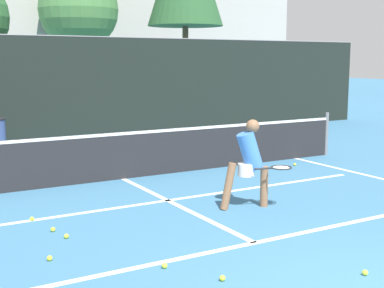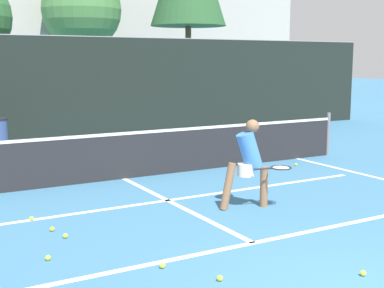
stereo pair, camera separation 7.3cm
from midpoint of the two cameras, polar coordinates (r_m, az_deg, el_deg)
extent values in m
cube|color=white|center=(7.15, 6.84, -10.43)|extent=(11.00, 0.10, 0.01)
cube|color=white|center=(9.16, -2.39, -6.02)|extent=(8.25, 0.10, 0.01)
cube|color=white|center=(8.93, -1.61, -6.41)|extent=(0.10, 4.40, 0.01)
cube|color=white|center=(11.68, 18.34, -3.18)|extent=(0.10, 5.40, 0.01)
cylinder|color=slate|center=(13.80, 14.45, 1.04)|extent=(0.09, 0.09, 1.07)
cube|color=#232326|center=(10.77, -7.13, -1.23)|extent=(11.00, 0.02, 0.95)
cube|color=white|center=(10.70, -7.18, 1.11)|extent=(11.00, 0.03, 0.06)
cube|color=black|center=(15.90, -14.94, 5.58)|extent=(24.00, 0.06, 3.02)
cylinder|color=slate|center=(15.89, -15.17, 11.10)|extent=(24.00, 0.04, 0.04)
cylinder|color=#8C6042|center=(8.79, 7.91, -4.53)|extent=(0.13, 0.13, 0.66)
cylinder|color=#8C6042|center=(8.55, 4.10, -4.53)|extent=(0.29, 0.19, 0.77)
cylinder|color=white|center=(8.60, 6.00, -2.75)|extent=(0.27, 0.27, 0.20)
cylinder|color=#3F7ACC|center=(8.57, 6.41, -0.75)|extent=(0.45, 0.32, 0.68)
sphere|color=#8C6042|center=(8.53, 6.70, 1.90)|extent=(0.21, 0.21, 0.21)
cylinder|color=#262628|center=(8.47, 7.82, -2.62)|extent=(0.30, 0.10, 0.03)
torus|color=#262628|center=(8.60, 9.72, -2.50)|extent=(0.41, 0.41, 0.02)
cylinder|color=beige|center=(8.60, 9.72, -2.50)|extent=(0.31, 0.31, 0.01)
sphere|color=#D1E033|center=(5.97, 3.35, -14.10)|extent=(0.07, 0.07, 0.07)
sphere|color=#D1E033|center=(12.28, 11.19, -2.17)|extent=(0.07, 0.07, 0.07)
sphere|color=#D1E033|center=(7.79, -14.43, -8.78)|extent=(0.07, 0.07, 0.07)
sphere|color=#D1E033|center=(8.37, -16.50, -7.63)|extent=(0.07, 0.07, 0.07)
sphere|color=#D1E033|center=(6.73, -14.81, -11.65)|extent=(0.07, 0.07, 0.07)
sphere|color=#D1E033|center=(6.30, -2.84, -12.82)|extent=(0.07, 0.07, 0.07)
sphere|color=#D1E033|center=(7.46, -13.08, -9.52)|extent=(0.07, 0.07, 0.07)
sphere|color=#D1E033|center=(6.39, 18.11, -12.97)|extent=(0.07, 0.07, 0.07)
cube|color=maroon|center=(19.20, -13.25, 2.82)|extent=(1.65, 4.61, 0.78)
cube|color=#1E2328|center=(18.92, -13.13, 4.72)|extent=(1.39, 2.76, 0.52)
cylinder|color=black|center=(20.83, -12.43, 3.06)|extent=(0.18, 0.60, 0.60)
cylinder|color=black|center=(18.05, -9.64, 2.26)|extent=(0.18, 0.60, 0.60)
cylinder|color=brown|center=(26.36, -11.39, 7.34)|extent=(0.28, 0.28, 3.40)
sphere|color=#477F42|center=(26.45, -11.60, 13.87)|extent=(3.74, 3.74, 3.74)
cylinder|color=brown|center=(25.60, -0.32, 8.07)|extent=(0.28, 0.28, 3.94)
camera|label=1|loc=(0.04, -89.77, 0.04)|focal=50.00mm
camera|label=2|loc=(0.04, 90.23, -0.04)|focal=50.00mm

